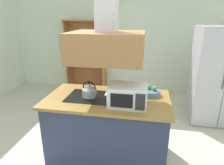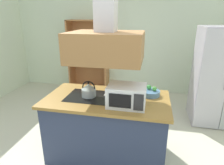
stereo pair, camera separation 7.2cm
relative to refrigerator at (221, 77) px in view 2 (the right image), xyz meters
The scene contains 10 objects.
ground_plane 2.70m from the refrigerator, 140.63° to the right, with size 7.80×7.80×0.00m, color beige.
wall_back 2.45m from the refrigerator, 144.97° to the left, with size 6.00×0.12×2.70m, color silver.
kitchen_island 2.32m from the refrigerator, 142.81° to the right, with size 1.66×0.90×0.90m.
range_hood 2.42m from the refrigerator, 142.81° to the right, with size 0.90×0.70×1.30m.
refrigerator is the anchor object (origin of this frame).
dish_cabinet 3.13m from the refrigerator, 158.13° to the left, with size 1.03×0.40×1.85m.
kettle 2.48m from the refrigerator, 146.29° to the right, with size 0.20×0.20×0.22m.
cutting_board 2.08m from the refrigerator, 144.46° to the right, with size 0.34×0.24×0.02m, color white.
microwave 2.17m from the refrigerator, 134.55° to the right, with size 0.46×0.35×0.26m.
fruit_bowl 1.70m from the refrigerator, 136.96° to the right, with size 0.27×0.27×0.13m.
Camera 2 is at (0.72, -2.09, 1.95)m, focal length 31.10 mm.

